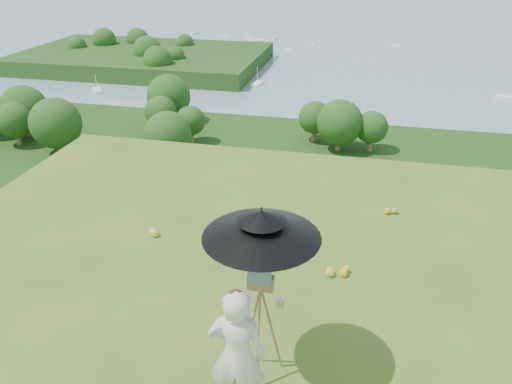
% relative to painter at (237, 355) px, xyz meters
% --- Properties ---
extents(forest_slope, '(140.00, 56.00, 22.00)m').
position_rel_painter_xyz_m(forest_slope, '(0.81, 35.52, -29.82)').
color(forest_slope, '#18390F').
rests_on(forest_slope, bay_water).
extents(shoreline_tier, '(170.00, 28.00, 8.00)m').
position_rel_painter_xyz_m(shoreline_tier, '(0.81, 75.52, -36.82)').
color(shoreline_tier, '#655D51').
rests_on(shoreline_tier, bay_water).
extents(bay_water, '(700.00, 700.00, 0.00)m').
position_rel_painter_xyz_m(bay_water, '(0.81, 240.52, -34.82)').
color(bay_water, '#7691A9').
rests_on(bay_water, ground).
extents(peninsula, '(90.00, 60.00, 12.00)m').
position_rel_painter_xyz_m(peninsula, '(-74.19, 155.52, -29.82)').
color(peninsula, '#18390F').
rests_on(peninsula, bay_water).
extents(slope_trees, '(110.00, 50.00, 6.00)m').
position_rel_painter_xyz_m(slope_trees, '(0.81, 35.52, -15.82)').
color(slope_trees, '#274E17').
rests_on(slope_trees, forest_slope).
extents(harbor_town, '(110.00, 22.00, 5.00)m').
position_rel_painter_xyz_m(harbor_town, '(0.81, 75.52, -30.32)').
color(harbor_town, silver).
rests_on(harbor_town, shoreline_tier).
extents(moored_boats, '(140.00, 140.00, 0.70)m').
position_rel_painter_xyz_m(moored_boats, '(-11.69, 161.52, -34.47)').
color(moored_boats, white).
rests_on(moored_boats, bay_water).
extents(wildflowers, '(10.00, 10.50, 0.12)m').
position_rel_painter_xyz_m(wildflowers, '(0.81, 0.77, -0.76)').
color(wildflowers, gold).
rests_on(wildflowers, ground).
extents(painter, '(0.63, 0.43, 1.64)m').
position_rel_painter_xyz_m(painter, '(0.00, 0.00, 0.00)').
color(painter, beige).
rests_on(painter, ground).
extents(field_easel, '(0.58, 0.58, 1.53)m').
position_rel_painter_xyz_m(field_easel, '(0.12, 0.60, -0.06)').
color(field_easel, '#9C6E41').
rests_on(field_easel, ground).
extents(sun_umbrella, '(1.37, 1.37, 0.97)m').
position_rel_painter_xyz_m(sun_umbrella, '(0.12, 0.63, 0.92)').
color(sun_umbrella, black).
rests_on(sun_umbrella, field_easel).
extents(painter_cap, '(0.18, 0.22, 0.10)m').
position_rel_painter_xyz_m(painter_cap, '(0.00, 0.00, 0.78)').
color(painter_cap, '#C56C78').
rests_on(painter_cap, painter).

